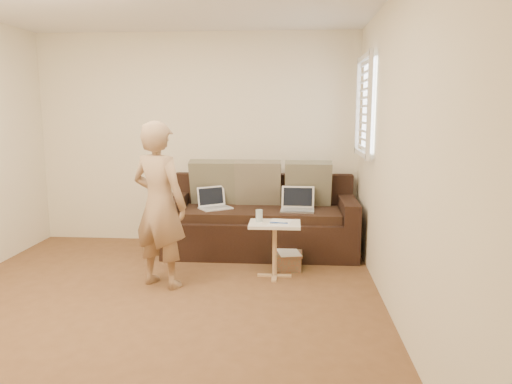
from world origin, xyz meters
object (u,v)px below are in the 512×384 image
sofa (261,217)px  laptop_white (216,209)px  striped_box (289,260)px  person (159,205)px  drinking_glass (259,216)px  side_table (275,250)px  laptop_silver (297,211)px

sofa → laptop_white: size_ratio=6.32×
laptop_white → striped_box: 1.11m
person → striped_box: 1.51m
drinking_glass → person: bearing=-158.5°
side_table → drinking_glass: bearing=165.5°
drinking_glass → striped_box: drinking_glass is taller
side_table → laptop_silver: bearing=73.0°
striped_box → laptop_silver: bearing=79.7°
laptop_white → laptop_silver: bearing=-38.1°
laptop_white → side_table: 1.12m
person → drinking_glass: person is taller
laptop_silver → laptop_white: 0.95m
side_table → drinking_glass: size_ratio=4.64×
laptop_silver → person: bearing=-137.6°
laptop_white → drinking_glass: 0.96m
laptop_silver → person: 1.71m
sofa → person: person is taller
laptop_white → striped_box: (0.86, -0.56, -0.43)m
side_table → sofa: bearing=102.4°
sofa → laptop_white: 0.54m
person → side_table: size_ratio=2.82×
person → drinking_glass: size_ratio=13.08×
side_table → person: bearing=-163.5°
person → striped_box: (1.21, 0.58, -0.70)m
laptop_silver → laptop_white: size_ratio=1.09×
person → side_table: bearing=-140.8°
sofa → laptop_silver: size_ratio=5.78×
person → striped_box: person is taller
laptop_silver → laptop_white: bearing=179.2°
drinking_glass → laptop_silver: bearing=61.5°
sofa → laptop_white: (-0.53, -0.05, 0.10)m
striped_box → laptop_white: bearing=147.1°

